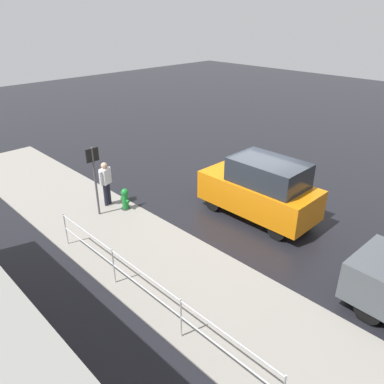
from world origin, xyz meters
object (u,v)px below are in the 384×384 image
at_px(pedestrian, 106,181).
at_px(fire_hydrant, 125,199).
at_px(sign_post, 94,172).
at_px(moving_hatchback, 261,189).

bearing_deg(pedestrian, fire_hydrant, -160.68).
xyz_separation_m(fire_hydrant, pedestrian, (0.71, 0.25, 0.56)).
bearing_deg(fire_hydrant, sign_post, 69.39).
bearing_deg(sign_post, moving_hatchback, -135.78).
xyz_separation_m(fire_hydrant, sign_post, (0.32, 0.85, 1.18)).
distance_m(moving_hatchback, sign_post, 5.38).
xyz_separation_m(moving_hatchback, sign_post, (3.84, 3.73, 0.55)).
bearing_deg(moving_hatchback, pedestrian, 36.53).
relative_size(moving_hatchback, fire_hydrant, 4.87).
relative_size(fire_hydrant, sign_post, 0.33).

